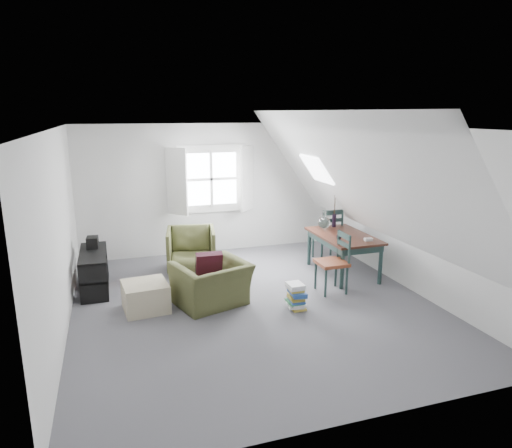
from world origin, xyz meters
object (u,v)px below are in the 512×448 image
object	(u,v)px
armchair_near	(212,304)
armchair_far	(192,270)
dining_chair_near	(334,261)
media_shelf	(94,273)
dining_table	(343,240)
ottoman	(146,296)
dining_chair_far	(328,233)
magazine_stack	(296,296)

from	to	relation	value
armchair_near	armchair_far	xyz separation A→B (m)	(-0.02, 1.55, 0.00)
dining_chair_near	media_shelf	world-z (taller)	dining_chair_near
armchair_far	dining_table	bearing A→B (deg)	-11.83
dining_table	armchair_far	bearing A→B (deg)	158.69
ottoman	armchair_far	bearing A→B (deg)	57.84
dining_chair_near	media_shelf	bearing A→B (deg)	-114.08
armchair_near	media_shelf	bearing A→B (deg)	-51.98
dining_table	dining_chair_far	world-z (taller)	dining_chair_far
dining_table	dining_chair_far	xyz separation A→B (m)	(0.10, 0.77, -0.08)
dining_table	magazine_stack	distance (m)	1.75
armchair_far	media_shelf	xyz separation A→B (m)	(-1.59, -0.45, 0.27)
media_shelf	dining_chair_far	bearing A→B (deg)	-0.75
dining_chair_near	media_shelf	xyz separation A→B (m)	(-3.50, 1.18, -0.21)
dining_table	media_shelf	size ratio (longest dim) A/B	1.17
dining_table	armchair_near	bearing A→B (deg)	-165.99
armchair_far	dining_chair_far	distance (m)	2.59
dining_table	media_shelf	xyz separation A→B (m)	(-4.02, 0.52, -0.33)
dining_table	dining_chair_far	distance (m)	0.78
armchair_far	dining_chair_far	world-z (taller)	dining_chair_far
dining_chair_far	ottoman	bearing A→B (deg)	15.61
armchair_near	ottoman	distance (m)	0.95
dining_table	media_shelf	bearing A→B (deg)	172.99
dining_chair_far	media_shelf	size ratio (longest dim) A/B	0.84
media_shelf	dining_table	bearing A→B (deg)	-11.57
ottoman	media_shelf	world-z (taller)	media_shelf
armchair_far	media_shelf	world-z (taller)	media_shelf
armchair_near	media_shelf	xyz separation A→B (m)	(-1.61, 1.10, 0.27)
media_shelf	magazine_stack	world-z (taller)	media_shelf
ottoman	magazine_stack	size ratio (longest dim) A/B	1.61
magazine_stack	ottoman	bearing A→B (deg)	163.24
dining_chair_far	dining_chair_near	world-z (taller)	dining_chair_far
dining_chair_near	dining_chair_far	bearing A→B (deg)	151.14
ottoman	dining_table	size ratio (longest dim) A/B	0.43
dining_table	dining_chair_near	world-z (taller)	dining_chair_near
armchair_far	dining_table	distance (m)	2.68
armchair_near	dining_table	size ratio (longest dim) A/B	0.70
ottoman	magazine_stack	xyz separation A→B (m)	(2.02, -0.61, -0.01)
media_shelf	armchair_near	bearing A→B (deg)	-38.72
armchair_far	magazine_stack	distance (m)	2.34
dining_table	media_shelf	world-z (taller)	dining_table
ottoman	dining_chair_far	xyz separation A→B (m)	(3.43, 1.24, 0.32)
dining_chair_near	magazine_stack	world-z (taller)	dining_chair_near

